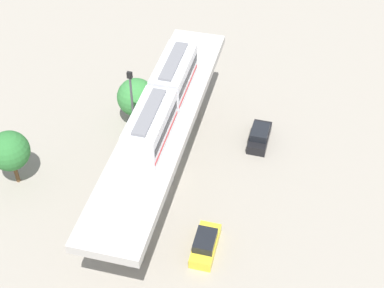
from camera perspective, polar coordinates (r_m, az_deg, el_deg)
ground_plane at (r=52.11m, az=-2.86°, el=-3.50°), size 120.00×120.00×0.00m
viaduct at (r=48.32m, az=-3.08°, el=0.91°), size 5.20×28.00×7.14m
train at (r=46.72m, az=-2.98°, el=4.44°), size 2.64×13.55×3.24m
parked_car_black at (r=55.47m, az=6.86°, el=0.79°), size 1.87×4.23×1.76m
parked_car_yellow at (r=46.31m, az=1.35°, el=-10.12°), size 1.80×4.20×1.76m
tree_near_viaduct at (r=56.00m, az=-5.68°, el=4.74°), size 3.82×3.82×5.16m
tree_mid_lot at (r=51.64m, az=-18.01°, el=-0.67°), size 3.59×3.59×5.63m
signal_post at (r=50.92m, az=-6.00°, el=3.27°), size 0.44×0.28×9.74m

